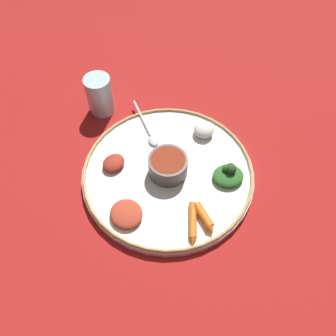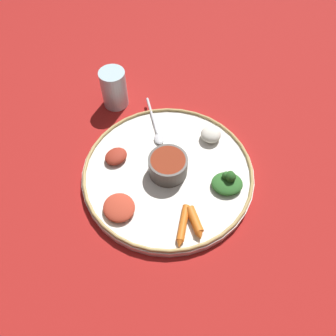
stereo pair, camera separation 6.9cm
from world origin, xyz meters
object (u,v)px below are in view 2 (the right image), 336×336
at_px(greens_pile, 228,182).
at_px(carrot_near_spoon, 183,226).
at_px(carrot_outer, 194,223).
at_px(center_bowl, 168,165).
at_px(drinking_glass, 114,91).
at_px(spoon, 156,128).

xyz_separation_m(greens_pile, carrot_near_spoon, (0.14, 0.05, -0.01)).
relative_size(carrot_near_spoon, carrot_outer, 1.16).
height_order(carrot_near_spoon, carrot_outer, carrot_outer).
xyz_separation_m(center_bowl, drinking_glass, (0.04, -0.28, 0.00)).
relative_size(center_bowl, drinking_glass, 0.85).
xyz_separation_m(carrot_outer, drinking_glass, (0.03, -0.43, 0.02)).
bearing_deg(greens_pile, center_bowl, -39.03).
distance_m(center_bowl, carrot_outer, 0.15).
height_order(spoon, carrot_near_spoon, carrot_near_spoon).
height_order(center_bowl, drinking_glass, drinking_glass).
xyz_separation_m(greens_pile, drinking_glass, (0.14, -0.37, 0.01)).
distance_m(greens_pile, carrot_outer, 0.13).
bearing_deg(carrot_near_spoon, greens_pile, -158.22).
xyz_separation_m(carrot_near_spoon, carrot_outer, (-0.02, 0.00, 0.00)).
bearing_deg(greens_pile, carrot_outer, 28.01).
distance_m(center_bowl, drinking_glass, 0.28).
bearing_deg(greens_pile, spoon, -68.90).
bearing_deg(spoon, drinking_glass, -68.19).
bearing_deg(carrot_near_spoon, drinking_glass, -88.97).
bearing_deg(carrot_outer, greens_pile, -151.99).
relative_size(center_bowl, greens_pile, 1.01).
xyz_separation_m(spoon, greens_pile, (-0.09, 0.22, 0.01)).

